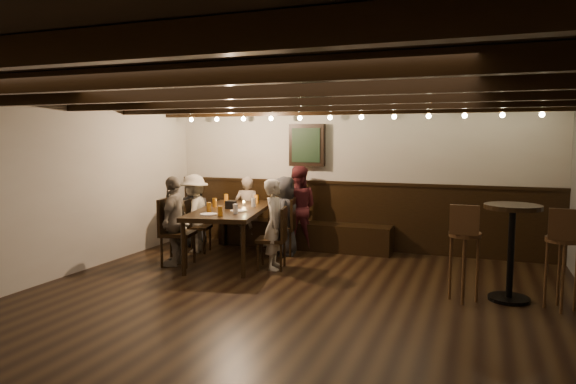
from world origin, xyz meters
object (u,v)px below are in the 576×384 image
at_px(person_bench_centre, 247,211).
at_px(person_right_far, 275,224).
at_px(person_right_near, 285,216).
at_px(person_bench_left, 195,212).
at_px(chair_right_near, 283,238).
at_px(chair_left_near, 197,236).
at_px(dining_table, 232,213).
at_px(chair_right_far, 273,250).
at_px(bar_stool_right, 561,272).
at_px(bar_stool_left, 464,265).
at_px(person_bench_right, 298,208).
at_px(person_left_near, 194,213).
at_px(high_top_table, 512,238).
at_px(person_left_far, 174,221).
at_px(chair_left_far, 177,245).

height_order(person_bench_centre, person_right_far, person_right_far).
bearing_deg(person_right_near, person_bench_centre, 51.34).
bearing_deg(person_bench_left, chair_right_near, 164.47).
bearing_deg(chair_right_near, chair_left_near, 90.00).
xyz_separation_m(dining_table, chair_right_far, (0.80, -0.29, -0.46)).
height_order(person_bench_left, person_right_near, person_right_near).
relative_size(chair_right_near, person_right_far, 0.70).
height_order(chair_left_near, bar_stool_right, bar_stool_right).
bearing_deg(bar_stool_left, person_bench_left, 163.33).
relative_size(chair_right_near, bar_stool_right, 0.80).
height_order(person_bench_left, bar_stool_right, person_bench_left).
bearing_deg(person_bench_centre, person_bench_right, 170.54).
height_order(person_left_near, high_top_table, person_left_near).
height_order(dining_table, person_bench_right, person_bench_right).
distance_m(person_bench_left, bar_stool_right, 5.69).
distance_m(chair_left_near, person_left_far, 0.98).
bearing_deg(dining_table, bar_stool_right, -22.79).
height_order(chair_right_far, high_top_table, high_top_table).
relative_size(chair_left_far, person_bench_left, 0.84).
distance_m(chair_right_near, person_bench_right, 0.65).
distance_m(person_right_far, bar_stool_right, 3.63).
height_order(dining_table, bar_stool_left, bar_stool_left).
bearing_deg(chair_right_near, person_right_far, -178.04).
relative_size(chair_right_near, person_left_far, 0.69).
bearing_deg(person_bench_centre, dining_table, 90.00).
height_order(person_left_far, bar_stool_right, person_left_far).
height_order(chair_left_far, bar_stool_right, bar_stool_right).
relative_size(chair_right_near, person_right_near, 0.72).
height_order(high_top_table, bar_stool_left, bar_stool_left).
bearing_deg(person_left_near, bar_stool_right, 65.88).
distance_m(chair_left_near, chair_left_far, 0.90).
distance_m(person_bench_right, high_top_table, 3.66).
distance_m(chair_right_far, person_bench_right, 1.43).
bearing_deg(chair_right_far, person_right_near, -1.99).
xyz_separation_m(person_bench_centre, person_right_far, (1.05, -1.31, 0.04)).
height_order(person_bench_centre, person_left_far, person_left_far).
xyz_separation_m(person_left_far, person_right_near, (1.28, 1.19, -0.03)).
distance_m(chair_left_near, chair_right_far, 1.70).
height_order(chair_left_far, chair_right_far, chair_left_far).
distance_m(person_bench_centre, person_bench_right, 0.92).
height_order(person_bench_centre, bar_stool_right, person_bench_centre).
xyz_separation_m(chair_left_far, person_bench_left, (-0.46, 1.28, 0.29)).
bearing_deg(bar_stool_left, person_bench_right, 147.02).
bearing_deg(person_left_near, person_right_far, 59.04).
bearing_deg(person_bench_right, chair_left_far, 39.79).
xyz_separation_m(chair_left_near, bar_stool_left, (4.20, -1.18, 0.16)).
height_order(chair_right_near, person_bench_left, person_bench_left).
relative_size(person_bench_centre, person_bench_right, 0.86).
height_order(chair_left_near, person_right_near, person_right_near).
bearing_deg(person_bench_right, person_left_far, 39.29).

